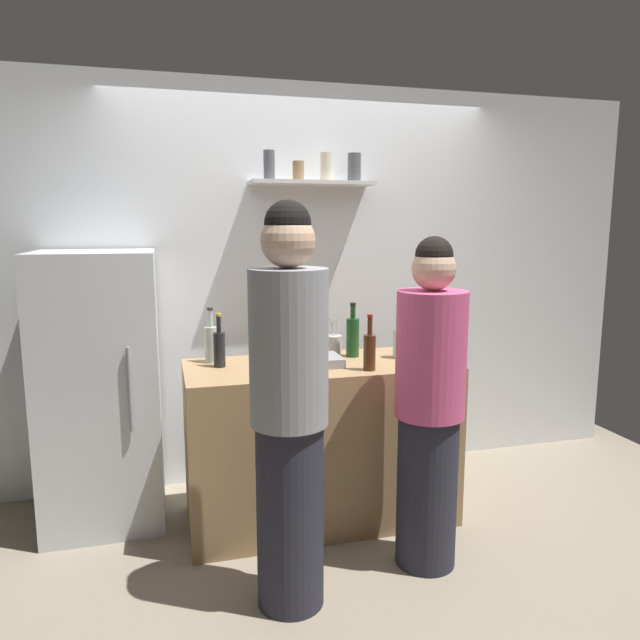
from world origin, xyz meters
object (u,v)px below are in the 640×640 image
object	(u,v)px
person_pink_top	(429,408)
baking_pan	(310,361)
utensil_holder	(333,344)
wine_bottle_amber_glass	(370,350)
wine_bottle_dark_glass	(219,347)
refrigerator	(101,389)
wine_bottle_green_glass	(353,336)
water_bottle_plastic	(400,342)
person_grey_hoodie	(289,411)
wine_bottle_pale_glass	(211,342)

from	to	relation	value
person_pink_top	baking_pan	bearing A→B (deg)	173.67
utensil_holder	wine_bottle_amber_glass	size ratio (longest dim) A/B	0.71
wine_bottle_dark_glass	person_pink_top	xyz separation A→B (m)	(0.95, -0.66, -0.22)
person_pink_top	refrigerator	bearing A→B (deg)	-165.31
refrigerator	wine_bottle_green_glass	size ratio (longest dim) A/B	4.83
water_bottle_plastic	person_grey_hoodie	distance (m)	1.12
wine_bottle_green_glass	refrigerator	bearing A→B (deg)	172.27
refrigerator	baking_pan	xyz separation A→B (m)	(1.14, -0.35, 0.17)
baking_pan	wine_bottle_dark_glass	xyz separation A→B (m)	(-0.49, 0.10, 0.08)
baking_pan	person_grey_hoodie	distance (m)	0.75
refrigerator	wine_bottle_dark_glass	xyz separation A→B (m)	(0.65, -0.25, 0.25)
wine_bottle_amber_glass	wine_bottle_green_glass	bearing A→B (deg)	87.18
utensil_holder	water_bottle_plastic	world-z (taller)	same
refrigerator	wine_bottle_dark_glass	world-z (taller)	refrigerator
refrigerator	wine_bottle_green_glass	bearing A→B (deg)	-7.73
utensil_holder	water_bottle_plastic	bearing A→B (deg)	-33.30
wine_bottle_pale_glass	person_pink_top	distance (m)	1.28
water_bottle_plastic	wine_bottle_dark_glass	bearing A→B (deg)	177.07
wine_bottle_dark_glass	wine_bottle_pale_glass	size ratio (longest dim) A/B	0.95
utensil_holder	person_grey_hoodie	distance (m)	1.09
person_grey_hoodie	water_bottle_plastic	bearing A→B (deg)	19.66
wine_bottle_amber_glass	water_bottle_plastic	bearing A→B (deg)	40.24
baking_pan	utensil_holder	bearing A→B (deg)	52.34
wine_bottle_amber_glass	utensil_holder	bearing A→B (deg)	98.67
wine_bottle_dark_glass	water_bottle_plastic	size ratio (longest dim) A/B	1.38
refrigerator	baking_pan	distance (m)	1.21
utensil_holder	person_grey_hoodie	xyz separation A→B (m)	(-0.48, -0.97, -0.08)
utensil_holder	wine_bottle_green_glass	size ratio (longest dim) A/B	0.68
person_pink_top	person_grey_hoodie	size ratio (longest dim) A/B	0.91
person_pink_top	wine_bottle_green_glass	bearing A→B (deg)	146.99
person_grey_hoodie	wine_bottle_amber_glass	bearing A→B (deg)	20.53
wine_bottle_green_glass	wine_bottle_amber_glass	bearing A→B (deg)	-92.82
utensil_holder	wine_bottle_amber_glass	bearing A→B (deg)	-81.33
wine_bottle_green_glass	person_grey_hoodie	distance (m)	1.04
wine_bottle_dark_glass	person_grey_hoodie	bearing A→B (deg)	-74.54
wine_bottle_amber_glass	person_grey_hoodie	bearing A→B (deg)	-137.08
utensil_holder	wine_bottle_dark_glass	size ratio (longest dim) A/B	0.73
wine_bottle_green_glass	person_grey_hoodie	world-z (taller)	person_grey_hoodie
wine_bottle_amber_glass	person_grey_hoodie	size ratio (longest dim) A/B	0.17
baking_pan	wine_bottle_green_glass	xyz separation A→B (m)	(0.30, 0.16, 0.10)
utensil_holder	baking_pan	bearing A→B (deg)	-127.66
wine_bottle_dark_glass	wine_bottle_amber_glass	distance (m)	0.82
person_grey_hoodie	refrigerator	bearing A→B (deg)	107.31
baking_pan	wine_bottle_pale_glass	world-z (taller)	wine_bottle_pale_glass
baking_pan	water_bottle_plastic	world-z (taller)	water_bottle_plastic
wine_bottle_dark_glass	wine_bottle_amber_glass	size ratio (longest dim) A/B	0.98
utensil_holder	wine_bottle_amber_glass	xyz separation A→B (m)	(0.07, -0.46, 0.05)
refrigerator	wine_bottle_pale_glass	xyz separation A→B (m)	(0.61, -0.13, 0.26)
refrigerator	person_pink_top	distance (m)	1.84
baking_pan	refrigerator	bearing A→B (deg)	162.84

